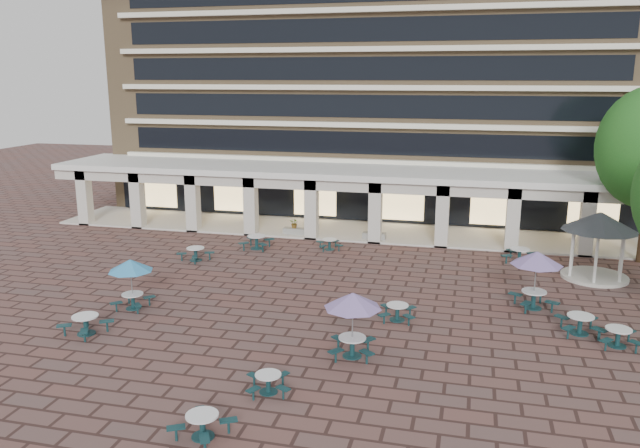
# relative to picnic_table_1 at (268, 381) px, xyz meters

# --- Properties ---
(ground) EXTENTS (120.00, 120.00, 0.00)m
(ground) POSITION_rel_picnic_table_1_xyz_m (-1.70, 7.97, -0.40)
(ground) COLOR brown
(ground) RESTS_ON ground
(apartment_building) EXTENTS (40.00, 15.50, 25.20)m
(apartment_building) POSITION_rel_picnic_table_1_xyz_m (-1.70, 33.43, 12.20)
(apartment_building) COLOR #917652
(apartment_building) RESTS_ON ground
(retail_arcade) EXTENTS (42.00, 6.60, 4.40)m
(retail_arcade) POSITION_rel_picnic_table_1_xyz_m (-1.70, 22.77, 2.60)
(retail_arcade) COLOR white
(retail_arcade) RESTS_ON ground
(picnic_table_1) EXTENTS (1.81, 1.81, 0.68)m
(picnic_table_1) POSITION_rel_picnic_table_1_xyz_m (0.00, 0.00, 0.00)
(picnic_table_1) COLOR #143D3E
(picnic_table_1) RESTS_ON ground
(picnic_table_2) EXTENTS (1.96, 1.96, 0.74)m
(picnic_table_2) POSITION_rel_picnic_table_1_xyz_m (-1.04, -3.03, 0.04)
(picnic_table_2) COLOR #143D3E
(picnic_table_2) RESTS_ON ground
(picnic_table_3) EXTENTS (1.73, 1.73, 0.76)m
(picnic_table_3) POSITION_rel_picnic_table_1_xyz_m (12.30, 6.88, 0.05)
(picnic_table_3) COLOR #143D3E
(picnic_table_3) RESTS_ON ground
(picnic_table_4) EXTENTS (2.04, 2.04, 2.36)m
(picnic_table_4) POSITION_rel_picnic_table_1_xyz_m (-8.57, 5.96, 1.60)
(picnic_table_4) COLOR #143D3E
(picnic_table_4) RESTS_ON ground
(picnic_table_5) EXTENTS (2.11, 2.11, 0.81)m
(picnic_table_5) POSITION_rel_picnic_table_1_xyz_m (-8.96, 2.87, 0.08)
(picnic_table_5) COLOR #143D3E
(picnic_table_5) RESTS_ON ground
(picnic_table_6) EXTENTS (2.22, 2.22, 2.56)m
(picnic_table_6) POSITION_rel_picnic_table_1_xyz_m (2.23, 3.43, 1.77)
(picnic_table_6) COLOR #143D3E
(picnic_table_6) RESTS_ON ground
(picnic_table_7) EXTENTS (1.95, 1.95, 0.82)m
(picnic_table_7) POSITION_rel_picnic_table_1_xyz_m (11.03, 7.84, 0.08)
(picnic_table_7) COLOR #143D3E
(picnic_table_7) RESTS_ON ground
(picnic_table_8) EXTENTS (2.12, 2.12, 0.77)m
(picnic_table_8) POSITION_rel_picnic_table_1_xyz_m (-9.09, 13.81, 0.06)
(picnic_table_8) COLOR #143D3E
(picnic_table_8) RESTS_ON ground
(picnic_table_9) EXTENTS (1.90, 1.90, 0.85)m
(picnic_table_9) POSITION_rel_picnic_table_1_xyz_m (-6.48, 17.06, 0.10)
(picnic_table_9) COLOR #143D3E
(picnic_table_9) RESTS_ON ground
(picnic_table_10) EXTENTS (1.70, 1.70, 0.73)m
(picnic_table_10) POSITION_rel_picnic_table_1_xyz_m (3.46, 7.49, 0.03)
(picnic_table_10) COLOR #143D3E
(picnic_table_10) RESTS_ON ground
(picnic_table_11) EXTENTS (2.35, 2.35, 2.72)m
(picnic_table_11) POSITION_rel_picnic_table_1_xyz_m (9.39, 10.46, 1.90)
(picnic_table_11) COLOR #143D3E
(picnic_table_11) RESTS_ON ground
(picnic_table_12) EXTENTS (1.85, 1.85, 0.67)m
(picnic_table_12) POSITION_rel_picnic_table_1_xyz_m (-2.04, 17.97, -0.00)
(picnic_table_12) COLOR #143D3E
(picnic_table_12) RESTS_ON ground
(picnic_table_13) EXTENTS (2.13, 2.13, 0.82)m
(picnic_table_13) POSITION_rel_picnic_table_1_xyz_m (9.21, 17.97, 0.09)
(picnic_table_13) COLOR #143D3E
(picnic_table_13) RESTS_ON ground
(gazebo) EXTENTS (3.83, 3.83, 3.56)m
(gazebo) POSITION_rel_picnic_table_1_xyz_m (12.92, 15.90, 2.28)
(gazebo) COLOR beige
(gazebo) RESTS_ON ground
(planter_left) EXTENTS (1.50, 0.72, 1.18)m
(planter_left) POSITION_rel_picnic_table_1_xyz_m (-5.13, 20.87, 0.04)
(planter_left) COLOR gray
(planter_left) RESTS_ON ground
(planter_right) EXTENTS (1.50, 0.77, 1.34)m
(planter_right) POSITION_rel_picnic_table_1_xyz_m (0.29, 20.87, 0.17)
(planter_right) COLOR gray
(planter_right) RESTS_ON ground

